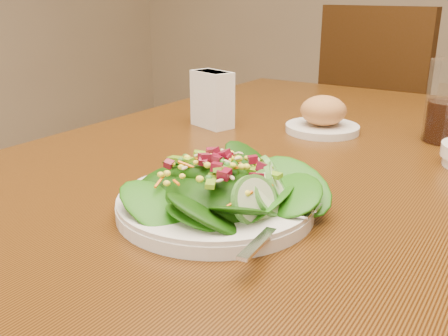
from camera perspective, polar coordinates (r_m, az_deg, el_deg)
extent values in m
cube|color=#5C3611|center=(0.88, 7.79, 0.37)|extent=(0.90, 1.40, 0.04)
cylinder|color=black|center=(1.71, 4.76, -3.40)|extent=(0.07, 0.07, 0.71)
cube|color=black|center=(2.07, 18.96, 2.74)|extent=(0.56, 0.56, 0.04)
cylinder|color=black|center=(2.40, 16.77, -0.94)|extent=(0.04, 0.04, 0.44)
cylinder|color=black|center=(1.91, 20.16, -6.59)|extent=(0.04, 0.04, 0.44)
cylinder|color=black|center=(2.10, 11.00, -3.36)|extent=(0.04, 0.04, 0.44)
cube|color=black|center=(1.83, 16.38, 9.61)|extent=(0.42, 0.15, 0.49)
cylinder|color=white|center=(0.64, -0.99, -4.38)|extent=(0.25, 0.25, 0.02)
ellipsoid|color=#043202|center=(0.62, -1.00, -2.13)|extent=(0.17, 0.17, 0.04)
cube|color=silver|center=(0.56, 6.40, -6.64)|extent=(0.05, 0.18, 0.01)
cylinder|color=white|center=(1.03, 11.15, 4.47)|extent=(0.15, 0.15, 0.01)
ellipsoid|color=#C07B3E|center=(1.02, 11.29, 6.49)|extent=(0.09, 0.09, 0.06)
cylinder|color=black|center=(1.02, 24.20, 4.84)|extent=(0.08, 0.08, 0.08)
cube|color=white|center=(1.04, -1.36, 7.86)|extent=(0.10, 0.07, 0.12)
cube|color=white|center=(1.04, -1.36, 8.34)|extent=(0.08, 0.06, 0.10)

